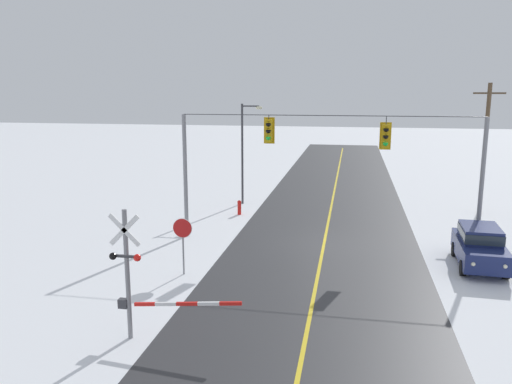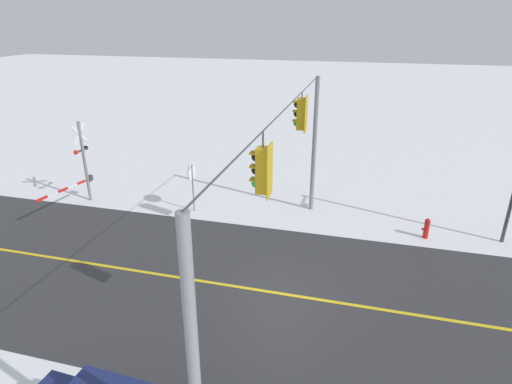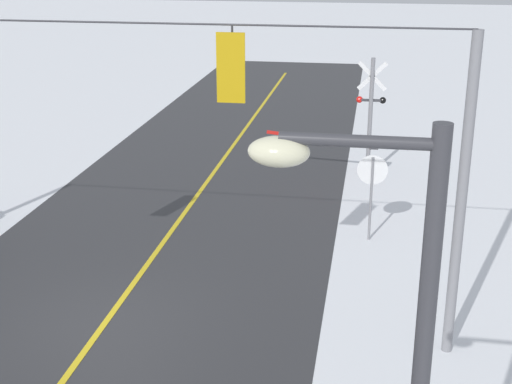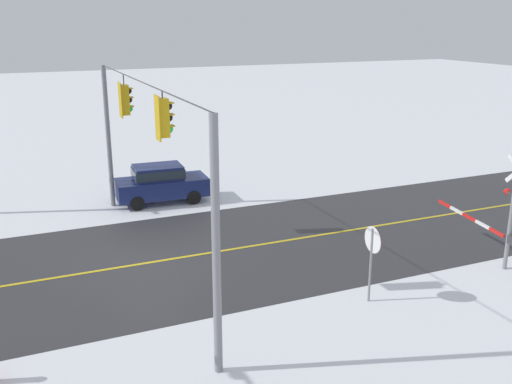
# 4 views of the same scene
# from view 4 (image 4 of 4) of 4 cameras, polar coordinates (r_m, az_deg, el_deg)

# --- Properties ---
(ground_plane) EXTENTS (160.00, 160.00, 0.00)m
(ground_plane) POSITION_cam_4_polar(r_m,az_deg,el_deg) (20.60, -10.33, -6.82)
(ground_plane) COLOR white
(signal_span) EXTENTS (14.20, 0.47, 6.22)m
(signal_span) POSITION_cam_4_polar(r_m,az_deg,el_deg) (19.35, -10.91, 4.28)
(signal_span) COLOR gray
(signal_span) RESTS_ON ground
(stop_sign) EXTENTS (0.80, 0.09, 2.35)m
(stop_sign) POSITION_cam_4_polar(r_m,az_deg,el_deg) (17.34, 11.30, -5.33)
(stop_sign) COLOR gray
(stop_sign) RESTS_ON ground
(railroad_crossing) EXTENTS (3.95, 0.31, 4.00)m
(railroad_crossing) POSITION_cam_4_polar(r_m,az_deg,el_deg) (21.05, 23.20, -1.61)
(railroad_crossing) COLOR gray
(railroad_crossing) RESTS_ON ground
(parked_car_navy) EXTENTS (1.98, 4.27, 1.74)m
(parked_car_navy) POSITION_cam_4_polar(r_m,az_deg,el_deg) (26.84, -9.32, 0.96)
(parked_car_navy) COLOR navy
(parked_car_navy) RESTS_ON ground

